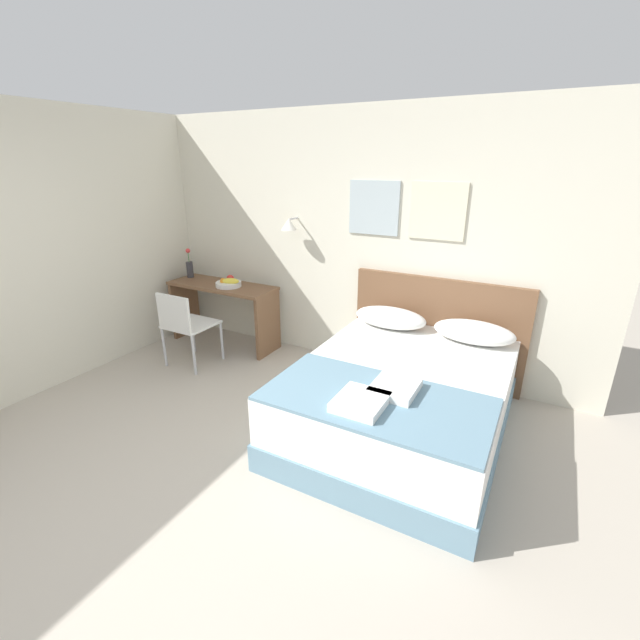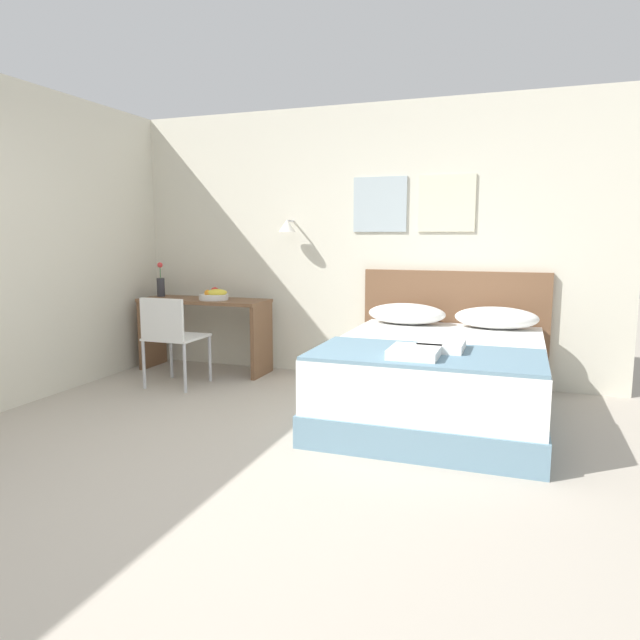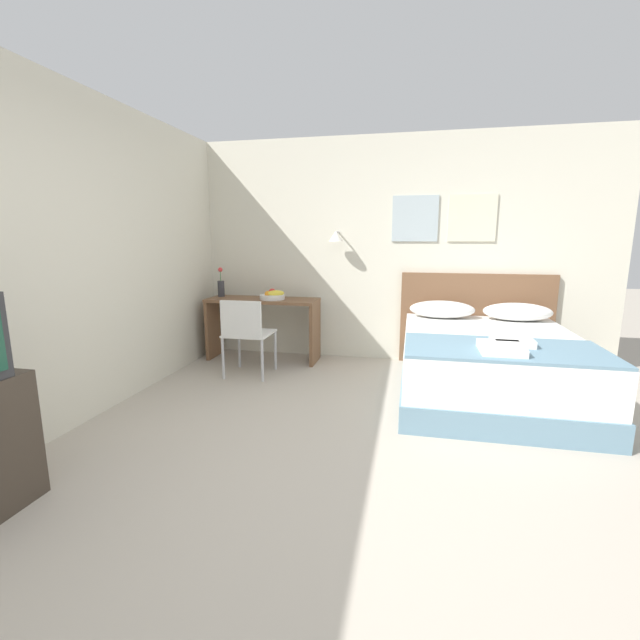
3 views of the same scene
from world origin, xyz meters
name	(u,v)px [view 1 (image 1 of 3)]	position (x,y,z in m)	size (l,w,h in m)	color
ground_plane	(123,540)	(0.00, 0.00, 0.00)	(24.00, 24.00, 0.00)	#B2A899
wall_back	(344,242)	(0.01, 2.98, 1.33)	(5.24, 0.31, 2.65)	beige
bed	(400,400)	(1.08, 1.87, 0.29)	(1.59, 2.03, 0.60)	#66899E
headboard	(436,330)	(1.08, 2.92, 0.54)	(1.71, 0.06, 1.08)	brown
pillow_left	(390,318)	(0.69, 2.66, 0.69)	(0.71, 0.37, 0.19)	white
pillow_right	(474,332)	(1.48, 2.66, 0.69)	(0.71, 0.37, 0.19)	white
throw_blanket	(375,399)	(1.08, 1.28, 0.61)	(1.54, 0.81, 0.02)	#66899E
folded_towel_near_foot	(395,388)	(1.17, 1.42, 0.65)	(0.30, 0.33, 0.06)	white
folded_towel_mid_bed	(361,402)	(1.03, 1.14, 0.65)	(0.32, 0.35, 0.06)	white
desk	(223,302)	(-1.42, 2.62, 0.54)	(1.34, 0.48, 0.76)	brown
desk_chair	(184,322)	(-1.36, 1.92, 0.51)	(0.48, 0.48, 0.85)	white
fruit_bowl	(229,283)	(-1.28, 2.59, 0.80)	(0.31, 0.30, 0.12)	silver
flower_vase	(190,267)	(-1.99, 2.69, 0.88)	(0.08, 0.08, 0.36)	#333338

